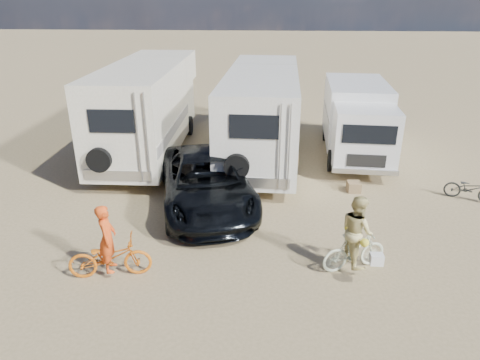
# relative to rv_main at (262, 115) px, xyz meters

# --- Properties ---
(ground) EXTENTS (140.00, 140.00, 0.00)m
(ground) POSITION_rel_rv_main_xyz_m (0.34, -6.75, -1.69)
(ground) COLOR tan
(ground) RESTS_ON ground
(rv_main) EXTENTS (3.00, 8.97, 3.39)m
(rv_main) POSITION_rel_rv_main_xyz_m (0.00, 0.00, 0.00)
(rv_main) COLOR white
(rv_main) RESTS_ON ground
(rv_left) EXTENTS (2.63, 8.55, 3.60)m
(rv_left) POSITION_rel_rv_main_xyz_m (-4.51, 0.13, 0.10)
(rv_left) COLOR white
(rv_left) RESTS_ON ground
(box_truck) EXTENTS (2.74, 6.25, 2.80)m
(box_truck) POSITION_rel_rv_main_xyz_m (3.76, 0.31, -0.30)
(box_truck) COLOR silver
(box_truck) RESTS_ON ground
(dark_suv) EXTENTS (3.92, 6.15, 1.58)m
(dark_suv) POSITION_rel_rv_main_xyz_m (-1.64, -4.47, -0.90)
(dark_suv) COLOR black
(dark_suv) RESTS_ON ground
(bike_man) EXTENTS (1.98, 1.00, 0.99)m
(bike_man) POSITION_rel_rv_main_xyz_m (-3.37, -8.31, -1.20)
(bike_man) COLOR #C45A0E
(bike_man) RESTS_ON ground
(bike_woman) EXTENTS (1.69, 1.01, 0.98)m
(bike_woman) POSITION_rel_rv_main_xyz_m (2.31, -7.69, -1.20)
(bike_woman) COLOR beige
(bike_woman) RESTS_ON ground
(rider_man) EXTENTS (0.50, 0.66, 1.64)m
(rider_man) POSITION_rel_rv_main_xyz_m (-3.37, -8.31, -0.87)
(rider_man) COLOR #DD4916
(rider_man) RESTS_ON ground
(rider_woman) EXTENTS (0.91, 1.02, 1.74)m
(rider_woman) POSITION_rel_rv_main_xyz_m (2.31, -7.69, -0.82)
(rider_woman) COLOR #CCBD77
(rider_woman) RESTS_ON ground
(bike_parked) EXTENTS (1.60, 1.12, 0.80)m
(bike_parked) POSITION_rel_rv_main_xyz_m (6.67, -3.66, -1.30)
(bike_parked) COLOR #242624
(bike_parked) RESTS_ON ground
(cooler) EXTENTS (0.66, 0.57, 0.44)m
(cooler) POSITION_rel_rv_main_xyz_m (-1.58, -4.02, -1.47)
(cooler) COLOR #1B5586
(cooler) RESTS_ON ground
(crate) EXTENTS (0.45, 0.45, 0.34)m
(crate) POSITION_rel_rv_main_xyz_m (3.13, -3.21, -1.53)
(crate) COLOR brown
(crate) RESTS_ON ground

